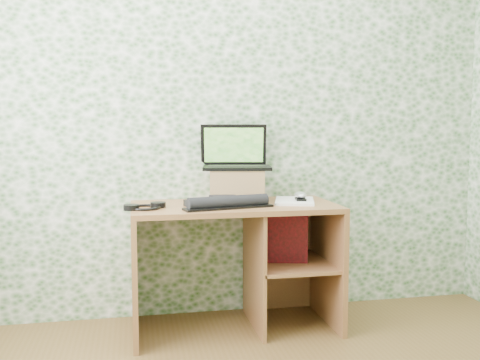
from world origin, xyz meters
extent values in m
plane|color=white|center=(0.00, 1.75, 1.30)|extent=(3.50, 0.00, 3.50)
cube|color=brown|center=(0.00, 1.44, 0.73)|extent=(1.20, 0.60, 0.03)
cube|color=brown|center=(-0.58, 1.44, 0.36)|extent=(0.03, 0.60, 0.72)
cube|color=brown|center=(0.58, 1.44, 0.36)|extent=(0.03, 0.60, 0.72)
cube|color=brown|center=(0.12, 1.44, 0.36)|extent=(0.02, 0.56, 0.72)
cube|color=brown|center=(0.35, 1.44, 0.38)|extent=(0.46, 0.56, 0.02)
cube|color=brown|center=(0.36, 1.73, 0.36)|extent=(0.48, 0.02, 0.72)
cube|color=olive|center=(0.04, 1.58, 0.85)|extent=(0.37, 0.32, 0.20)
cube|color=black|center=(0.04, 1.58, 0.95)|extent=(0.45, 0.35, 0.02)
cube|color=black|center=(0.04, 1.57, 0.97)|extent=(0.38, 0.21, 0.00)
cube|color=black|center=(0.04, 1.70, 1.09)|extent=(0.42, 0.14, 0.26)
cube|color=#1A5D1B|center=(0.04, 1.69, 1.09)|extent=(0.37, 0.11, 0.22)
cube|color=black|center=(-0.06, 1.41, 0.77)|extent=(0.48, 0.26, 0.04)
cube|color=black|center=(-0.06, 1.41, 0.78)|extent=(0.17, 0.17, 0.06)
cylinder|color=black|center=(-0.06, 1.29, 0.79)|extent=(0.48, 0.17, 0.07)
cube|color=black|center=(-0.06, 1.29, 0.76)|extent=(0.52, 0.21, 0.01)
torus|color=black|center=(-0.52, 1.37, 0.76)|extent=(0.23, 0.23, 0.02)
cylinder|color=black|center=(-0.60, 1.33, 0.77)|extent=(0.09, 0.09, 0.03)
cylinder|color=black|center=(-0.45, 1.40, 0.77)|extent=(0.09, 0.09, 0.03)
cube|color=silver|center=(0.37, 1.45, 0.76)|extent=(0.31, 0.38, 0.02)
ellipsoid|color=#B9B9BB|center=(0.40, 1.43, 0.78)|extent=(0.09, 0.12, 0.04)
cylinder|color=black|center=(0.43, 1.50, 0.77)|extent=(0.08, 0.14, 0.01)
cube|color=maroon|center=(0.31, 1.44, 0.55)|extent=(0.28, 0.15, 0.33)
camera|label=1|loc=(-0.58, -1.62, 1.20)|focal=40.00mm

